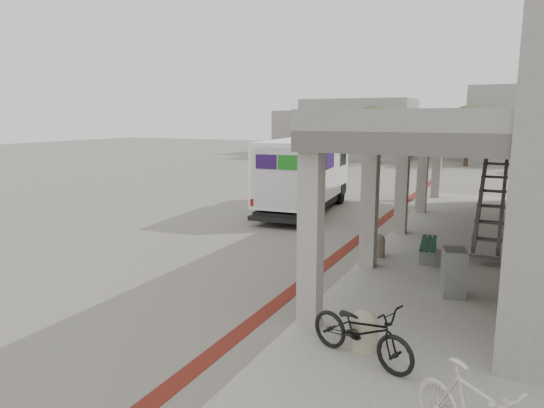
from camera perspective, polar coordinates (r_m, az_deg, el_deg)
The scene contains 12 objects.
ground at distance 13.09m, azimuth 1.58°, elevation -7.10°, with size 120.00×120.00×0.00m, color slate.
bike_lane_stripe at distance 14.54m, azimuth 8.51°, elevation -5.42°, with size 0.35×40.00×0.01m, color #5F1C13.
sidewalk at distance 12.05m, azimuth 19.35°, elevation -8.95°, with size 4.40×28.00×0.12m, color gray.
distant_backdrop at distance 47.94m, azimuth 16.78°, elevation 8.39°, with size 28.00×10.00×6.50m.
tree_left at distance 40.67m, azimuth 11.88°, elevation 9.02°, with size 3.20×3.20×4.80m.
tree_mid at distance 41.49m, azimuth 22.09°, elevation 8.52°, with size 3.20×3.20×4.80m.
fedex_truck at distance 19.98m, azimuth 3.86°, elevation 3.60°, with size 2.82×7.19×3.00m.
bench at distance 13.90m, azimuth 17.92°, elevation -4.77°, with size 0.57×1.82×0.42m.
bollard_near at distance 8.35m, azimuth 10.73°, elevation -14.32°, with size 0.45×0.45×0.68m.
bollard_far at distance 13.64m, azimuth 12.27°, elevation -4.70°, with size 0.43×0.43×0.64m.
utility_cabinet at distance 11.12m, azimuth 20.57°, elevation -7.56°, with size 0.46×0.61×1.01m, color gray.
bicycle_black at distance 7.93m, azimuth 10.48°, elevation -14.46°, with size 0.65×1.88×0.99m, color black.
Camera 1 is at (5.21, -11.36, 3.91)m, focal length 32.00 mm.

